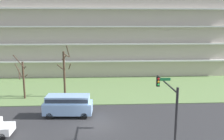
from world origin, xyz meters
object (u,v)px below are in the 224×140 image
Objects in this scene: tree_far_left at (23,78)px; van_blue_center_left at (68,104)px; tree_left at (65,72)px; traffic_signal_mast at (168,101)px.

tree_far_left is 9.47m from van_blue_center_left.
tree_left reaches higher than tree_far_left.
tree_far_left is at bearing -172.47° from tree_left.
tree_far_left is 5.50m from tree_left.
tree_left is (5.41, 0.72, 0.64)m from tree_far_left.
tree_left is at bearing 7.53° from tree_far_left.
tree_left is 7.64m from van_blue_center_left.
traffic_signal_mast is at bearing 145.29° from van_blue_center_left.
tree_far_left reaches higher than traffic_signal_mast.
tree_left is 1.36× the size of van_blue_center_left.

